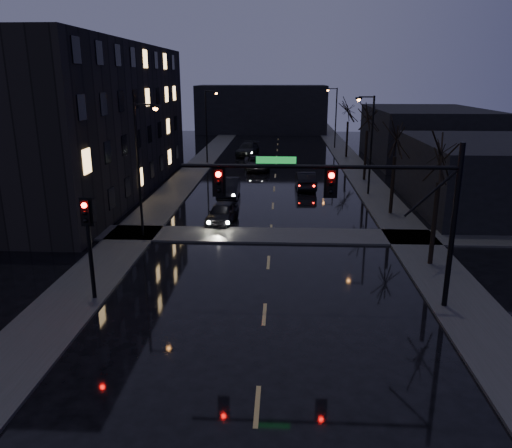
# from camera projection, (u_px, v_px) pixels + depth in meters

# --- Properties ---
(sidewalk_left) EXTENTS (3.00, 140.00, 0.12)m
(sidewalk_left) POSITION_uv_depth(u_px,v_px,m) (184.00, 180.00, 46.86)
(sidewalk_left) COLOR #2D2D2B
(sidewalk_left) RESTS_ON ground
(sidewalk_right) EXTENTS (3.00, 140.00, 0.12)m
(sidewalk_right) POSITION_uv_depth(u_px,v_px,m) (367.00, 182.00, 46.01)
(sidewalk_right) COLOR #2D2D2B
(sidewalk_right) RESTS_ON ground
(sidewalk_cross) EXTENTS (40.00, 3.00, 0.12)m
(sidewalk_cross) POSITION_uv_depth(u_px,v_px,m) (270.00, 235.00, 30.64)
(sidewalk_cross) COLOR #2D2D2B
(sidewalk_cross) RESTS_ON ground
(apartment_block) EXTENTS (12.00, 30.00, 12.00)m
(apartment_block) POSITION_uv_depth(u_px,v_px,m) (73.00, 120.00, 40.79)
(apartment_block) COLOR black
(apartment_block) RESTS_ON ground
(commercial_right_near) EXTENTS (10.00, 14.00, 5.00)m
(commercial_right_near) POSITION_uv_depth(u_px,v_px,m) (486.00, 176.00, 36.35)
(commercial_right_near) COLOR black
(commercial_right_near) RESTS_ON ground
(commercial_right_far) EXTENTS (12.00, 18.00, 6.00)m
(commercial_right_far) POSITION_uv_depth(u_px,v_px,m) (425.00, 135.00, 57.20)
(commercial_right_far) COLOR black
(commercial_right_far) RESTS_ON ground
(far_block) EXTENTS (22.00, 10.00, 8.00)m
(far_block) POSITION_uv_depth(u_px,v_px,m) (262.00, 109.00, 86.64)
(far_block) COLOR black
(far_block) RESTS_ON ground
(signal_mast) EXTENTS (11.11, 0.41, 7.00)m
(signal_mast) POSITION_uv_depth(u_px,v_px,m) (362.00, 195.00, 19.98)
(signal_mast) COLOR black
(signal_mast) RESTS_ON ground
(signal_pole_left) EXTENTS (0.35, 0.41, 4.53)m
(signal_pole_left) POSITION_uv_depth(u_px,v_px,m) (88.00, 235.00, 21.07)
(signal_pole_left) COLOR black
(signal_pole_left) RESTS_ON ground
(tree_near) EXTENTS (3.52, 3.52, 8.08)m
(tree_near) POSITION_uv_depth(u_px,v_px,m) (442.00, 146.00, 24.16)
(tree_near) COLOR black
(tree_near) RESTS_ON ground
(tree_mid_a) EXTENTS (3.30, 3.30, 7.58)m
(tree_mid_a) POSITION_uv_depth(u_px,v_px,m) (397.00, 132.00, 33.85)
(tree_mid_a) COLOR black
(tree_mid_a) RESTS_ON ground
(tree_mid_b) EXTENTS (3.74, 3.74, 8.59)m
(tree_mid_b) POSITION_uv_depth(u_px,v_px,m) (368.00, 109.00, 45.12)
(tree_mid_b) COLOR black
(tree_mid_b) RESTS_ON ground
(tree_far) EXTENTS (3.43, 3.43, 7.88)m
(tree_far) POSITION_uv_depth(u_px,v_px,m) (349.00, 106.00, 58.68)
(tree_far) COLOR black
(tree_far) RESTS_ON ground
(streetlight_l_near) EXTENTS (1.53, 0.28, 8.00)m
(streetlight_l_near) POSITION_uv_depth(u_px,v_px,m) (142.00, 159.00, 29.20)
(streetlight_l_near) COLOR black
(streetlight_l_near) RESTS_ON ground
(streetlight_l_far) EXTENTS (1.53, 0.28, 8.00)m
(streetlight_l_far) POSITION_uv_depth(u_px,v_px,m) (208.00, 120.00, 55.05)
(streetlight_l_far) COLOR black
(streetlight_l_far) RESTS_ON ground
(streetlight_r_mid) EXTENTS (1.53, 0.28, 8.00)m
(streetlight_r_mid) POSITION_uv_depth(u_px,v_px,m) (369.00, 137.00, 39.93)
(streetlight_r_mid) COLOR black
(streetlight_r_mid) RESTS_ON ground
(streetlight_r_far) EXTENTS (1.53, 0.28, 8.00)m
(streetlight_r_far) POSITION_uv_depth(u_px,v_px,m) (334.00, 113.00, 66.74)
(streetlight_r_far) COLOR black
(streetlight_r_far) RESTS_ON ground
(oncoming_car_a) EXTENTS (2.16, 4.26, 1.39)m
(oncoming_car_a) POSITION_uv_depth(u_px,v_px,m) (222.00, 213.00, 33.31)
(oncoming_car_a) COLOR black
(oncoming_car_a) RESTS_ON ground
(oncoming_car_b) EXTENTS (1.70, 4.66, 1.53)m
(oncoming_car_b) POSITION_uv_depth(u_px,v_px,m) (229.00, 188.00, 40.52)
(oncoming_car_b) COLOR black
(oncoming_car_b) RESTS_ON ground
(oncoming_car_c) EXTENTS (3.05, 5.50, 1.46)m
(oncoming_car_c) POSITION_uv_depth(u_px,v_px,m) (257.00, 163.00, 52.30)
(oncoming_car_c) COLOR black
(oncoming_car_c) RESTS_ON ground
(oncoming_car_d) EXTENTS (2.98, 5.77, 1.60)m
(oncoming_car_d) POSITION_uv_depth(u_px,v_px,m) (248.00, 149.00, 61.76)
(oncoming_car_d) COLOR black
(oncoming_car_d) RESTS_ON ground
(lead_car) EXTENTS (1.79, 4.70, 1.53)m
(lead_car) POSITION_uv_depth(u_px,v_px,m) (306.00, 180.00, 43.45)
(lead_car) COLOR black
(lead_car) RESTS_ON ground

